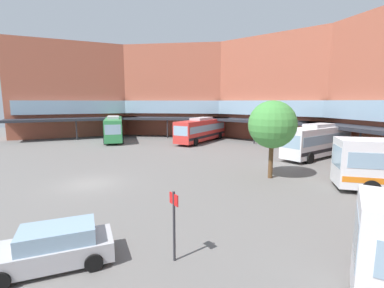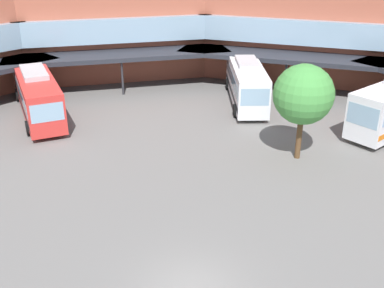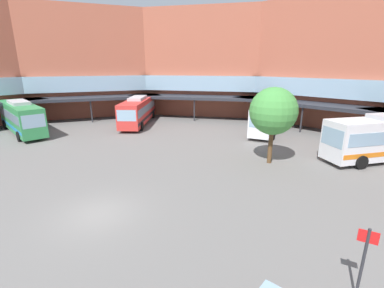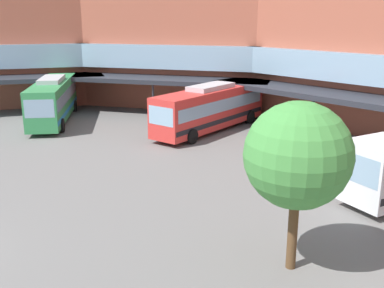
# 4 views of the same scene
# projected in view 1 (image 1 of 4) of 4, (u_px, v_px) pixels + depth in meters

# --- Properties ---
(ground_plane) EXTENTS (115.37, 115.37, 0.00)m
(ground_plane) POSITION_uv_depth(u_px,v_px,m) (90.00, 184.00, 20.65)
(ground_plane) COLOR slate
(station_building) EXTENTS (73.69, 43.07, 16.09)m
(station_building) POSITION_uv_depth(u_px,v_px,m) (268.00, 87.00, 30.03)
(station_building) COLOR #AD5942
(station_building) RESTS_ON ground
(bus_1) EXTENTS (7.59, 11.87, 3.71)m
(bus_1) POSITION_uv_depth(u_px,v_px,m) (201.00, 129.00, 41.94)
(bus_1) COLOR red
(bus_1) RESTS_ON ground
(bus_3) EXTENTS (3.24, 10.59, 3.72)m
(bus_3) POSITION_uv_depth(u_px,v_px,m) (318.00, 141.00, 30.10)
(bus_3) COLOR white
(bus_3) RESTS_ON ground
(bus_4) EXTENTS (11.91, 6.16, 3.84)m
(bus_4) POSITION_uv_depth(u_px,v_px,m) (114.00, 128.00, 43.28)
(bus_4) COLOR #338C4C
(bus_4) RESTS_ON ground
(parked_car) EXTENTS (2.71, 4.68, 1.53)m
(parked_car) POSITION_uv_depth(u_px,v_px,m) (53.00, 247.00, 10.26)
(parked_car) COLOR #B7B7BC
(parked_car) RESTS_ON ground
(plaza_tree) EXTENTS (3.78, 3.78, 6.23)m
(plaza_tree) POSITION_uv_depth(u_px,v_px,m) (272.00, 125.00, 21.59)
(plaza_tree) COLOR brown
(plaza_tree) RESTS_ON ground
(stop_sign_post) EXTENTS (0.60, 0.10, 2.80)m
(stop_sign_post) POSITION_uv_depth(u_px,v_px,m) (174.00, 219.00, 10.45)
(stop_sign_post) COLOR #2D2D33
(stop_sign_post) RESTS_ON ground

